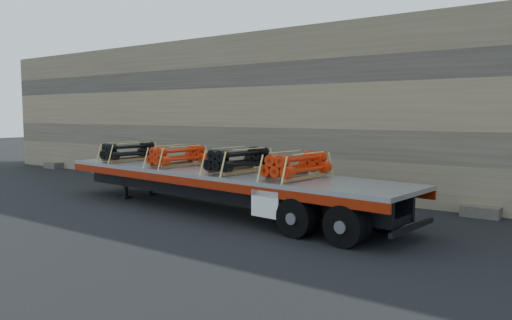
# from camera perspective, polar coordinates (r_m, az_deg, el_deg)

# --- Properties ---
(ground) EXTENTS (120.00, 120.00, 0.00)m
(ground) POSITION_cam_1_polar(r_m,az_deg,el_deg) (16.99, -3.30, -6.26)
(ground) COLOR black
(ground) RESTS_ON ground
(rock_wall) EXTENTS (44.00, 3.00, 7.00)m
(rock_wall) POSITION_cam_1_polar(r_m,az_deg,el_deg) (22.04, 7.54, 5.52)
(rock_wall) COLOR #7A6B54
(rock_wall) RESTS_ON ground
(trailer) EXTENTS (14.57, 3.97, 1.44)m
(trailer) POSITION_cam_1_polar(r_m,az_deg,el_deg) (17.53, -4.43, -3.52)
(trailer) COLOR #A8ABAF
(trailer) RESTS_ON ground
(bundle_front) EXTENTS (1.22, 2.18, 0.75)m
(bundle_front) POSITION_cam_1_polar(r_m,az_deg,el_deg) (21.47, -14.33, 0.89)
(bundle_front) COLOR black
(bundle_front) RESTS_ON trailer
(bundle_midfront) EXTENTS (1.22, 2.18, 0.74)m
(bundle_midfront) POSITION_cam_1_polar(r_m,az_deg,el_deg) (18.96, -8.93, 0.43)
(bundle_midfront) COLOR red
(bundle_midfront) RESTS_ON trailer
(bundle_midrear) EXTENTS (1.30, 2.32, 0.79)m
(bundle_midrear) POSITION_cam_1_polar(r_m,az_deg,el_deg) (16.67, -1.95, -0.10)
(bundle_midrear) COLOR black
(bundle_midrear) RESTS_ON trailer
(bundle_rear) EXTENTS (1.27, 2.27, 0.77)m
(bundle_rear) POSITION_cam_1_polar(r_m,az_deg,el_deg) (15.14, 4.68, -0.70)
(bundle_rear) COLOR red
(bundle_rear) RESTS_ON trailer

